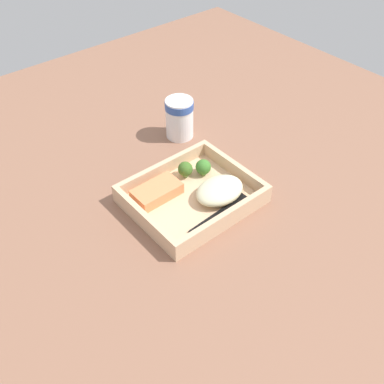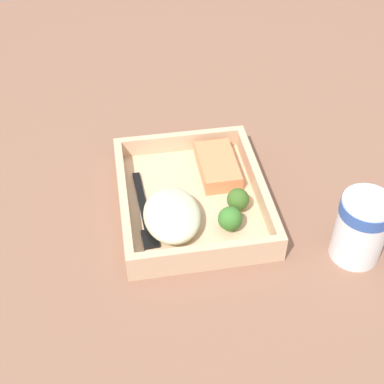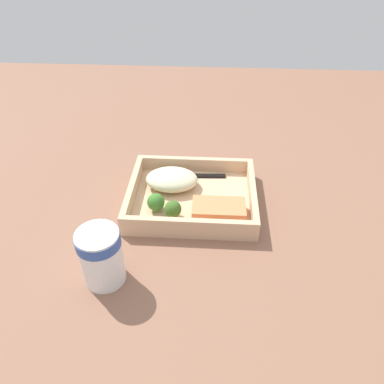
{
  "view_description": "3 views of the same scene",
  "coord_description": "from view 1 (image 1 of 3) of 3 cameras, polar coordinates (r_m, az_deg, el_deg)",
  "views": [
    {
      "loc": [
        -44.53,
        -53.44,
        66.39
      ],
      "look_at": [
        0.0,
        0.0,
        2.7
      ],
      "focal_mm": 42.0,
      "sensor_mm": 36.0,
      "label": 1
    },
    {
      "loc": [
        57.07,
        -9.59,
        57.52
      ],
      "look_at": [
        0.0,
        0.0,
        2.7
      ],
      "focal_mm": 50.0,
      "sensor_mm": 36.0,
      "label": 2
    },
    {
      "loc": [
        -3.68,
        60.02,
        49.93
      ],
      "look_at": [
        0.0,
        0.0,
        2.7
      ],
      "focal_mm": 35.0,
      "sensor_mm": 36.0,
      "label": 3
    }
  ],
  "objects": [
    {
      "name": "ground_plane",
      "position": [
        0.97,
        0.0,
        -1.61
      ],
      "size": [
        160.0,
        160.0,
        2.0
      ],
      "primitive_type": "cube",
      "color": "#855B46"
    },
    {
      "name": "takeout_tray",
      "position": [
        0.96,
        0.0,
        -0.93
      ],
      "size": [
        25.79,
        21.59,
        1.2
      ],
      "primitive_type": "cube",
      "color": "#D3AC85",
      "rests_on": "ground_plane"
    },
    {
      "name": "tray_rim",
      "position": [
        0.94,
        0.0,
        0.02
      ],
      "size": [
        25.79,
        21.59,
        3.1
      ],
      "color": "#D3AC85",
      "rests_on": "takeout_tray"
    },
    {
      "name": "salmon_fillet",
      "position": [
        0.95,
        -4.49,
        0.03
      ],
      "size": [
        10.3,
        5.78,
        2.53
      ],
      "primitive_type": "cube",
      "rotation": [
        0.0,
        0.0,
        0.01
      ],
      "color": "#EB8552",
      "rests_on": "takeout_tray"
    },
    {
      "name": "mashed_potatoes",
      "position": [
        0.94,
        3.53,
        0.19
      ],
      "size": [
        11.02,
        8.16,
        3.69
      ],
      "primitive_type": "ellipsoid",
      "color": "beige",
      "rests_on": "takeout_tray"
    },
    {
      "name": "broccoli_floret_1",
      "position": [
        1.0,
        1.44,
        3.17
      ],
      "size": [
        3.47,
        3.47,
        3.78
      ],
      "color": "#78A052",
      "rests_on": "takeout_tray"
    },
    {
      "name": "broccoli_floret_2",
      "position": [
        0.99,
        -0.85,
        2.92
      ],
      "size": [
        3.29,
        3.29,
        3.76
      ],
      "color": "#759A56",
      "rests_on": "takeout_tray"
    },
    {
      "name": "fork",
      "position": [
        0.92,
        3.9,
        -2.43
      ],
      "size": [
        15.86,
        2.47,
        0.44
      ],
      "color": "black",
      "rests_on": "takeout_tray"
    },
    {
      "name": "paper_cup",
      "position": [
        1.12,
        -1.6,
        9.58
      ],
      "size": [
        7.02,
        7.02,
        10.17
      ],
      "color": "white",
      "rests_on": "ground_plane"
    }
  ]
}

